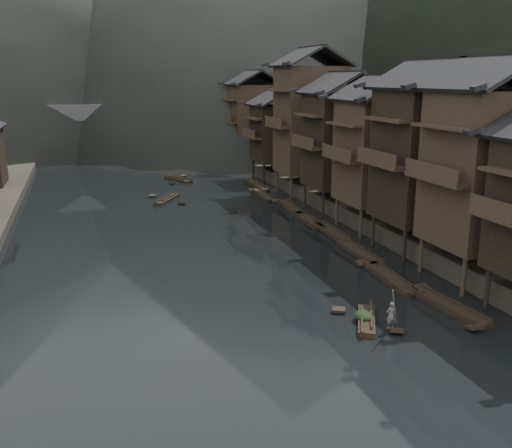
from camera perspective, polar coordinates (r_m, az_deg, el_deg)
name	(u,v)px	position (r m, az deg, el deg)	size (l,w,h in m)	color
water	(232,301)	(35.61, -2.41, -7.74)	(300.00, 300.00, 0.00)	black
right_bank	(396,167)	(84.86, 13.85, 5.54)	(40.00, 200.00, 1.80)	#2D2823
stilt_houses	(351,124)	(57.46, 9.51, 9.85)	(9.00, 67.60, 17.05)	black
moored_sampans	(314,224)	(53.29, 5.84, 0.00)	(2.85, 48.31, 0.47)	black
midriver_boats	(170,177)	(78.90, -8.60, 4.64)	(6.92, 36.29, 0.45)	black
stone_bridge	(128,126)	(104.58, -12.68, 9.55)	(40.00, 6.00, 9.00)	#4C4C4F
hero_sampan	(366,320)	(33.13, 10.99, -9.39)	(2.70, 4.29, 0.43)	black
cargo_heap	(364,310)	(33.04, 10.74, -8.47)	(0.98, 1.28, 0.59)	black
boatman	(391,311)	(31.98, 13.37, -8.49)	(0.56, 0.37, 1.54)	#595A5C
bamboo_pole	(397,269)	(31.23, 13.94, -4.37)	(0.06, 0.06, 4.33)	#8C7A51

